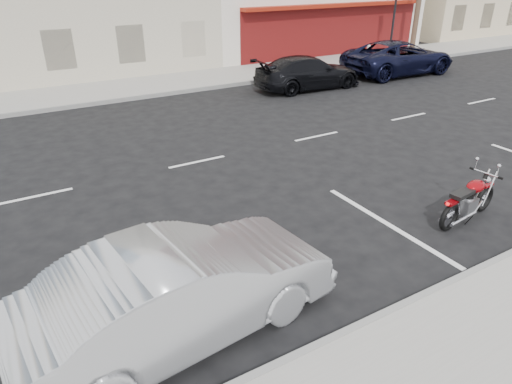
# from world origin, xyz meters

# --- Properties ---
(ground) EXTENTS (120.00, 120.00, 0.00)m
(ground) POSITION_xyz_m (0.00, 0.00, 0.00)
(ground) COLOR black
(ground) RESTS_ON ground
(sidewalk_far) EXTENTS (80.00, 3.40, 0.15)m
(sidewalk_far) POSITION_xyz_m (-5.00, 8.70, 0.07)
(sidewalk_far) COLOR gray
(sidewalk_far) RESTS_ON ground
(curb_far) EXTENTS (80.00, 0.12, 0.16)m
(curb_far) POSITION_xyz_m (-5.00, 7.00, 0.08)
(curb_far) COLOR gray
(curb_far) RESTS_ON ground
(traffic_light) EXTENTS (0.26, 0.30, 3.80)m
(traffic_light) POSITION_xyz_m (13.50, 8.33, 2.56)
(traffic_light) COLOR black
(traffic_light) RESTS_ON sidewalk_far
(fire_hydrant) EXTENTS (0.20, 0.20, 0.72)m
(fire_hydrant) POSITION_xyz_m (12.00, 8.50, 0.53)
(fire_hydrant) COLOR beige
(fire_hydrant) RESTS_ON sidewalk_far
(motorcycle) EXTENTS (1.91, 0.63, 0.96)m
(motorcycle) POSITION_xyz_m (2.16, -5.59, 0.44)
(motorcycle) COLOR black
(motorcycle) RESTS_ON ground
(sedan_silver) EXTENTS (4.65, 2.05, 1.48)m
(sedan_silver) POSITION_xyz_m (-4.75, -5.72, 0.74)
(sedan_silver) COLOR #A7AAAF
(sedan_silver) RESTS_ON ground
(suv_far) EXTENTS (5.70, 2.78, 1.56)m
(suv_far) POSITION_xyz_m (10.84, 5.23, 0.78)
(suv_far) COLOR black
(suv_far) RESTS_ON ground
(car_far) EXTENTS (4.76, 2.10, 1.36)m
(car_far) POSITION_xyz_m (5.37, 5.08, 0.68)
(car_far) COLOR black
(car_far) RESTS_ON ground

